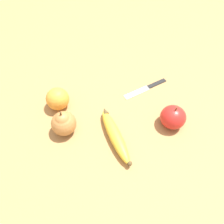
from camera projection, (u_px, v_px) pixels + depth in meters
name	position (u px, v px, depth m)	size (l,w,h in m)	color
ground_plane	(116.00, 114.00, 0.76)	(3.00, 3.00, 0.00)	#A87A47
banana	(116.00, 135.00, 0.69)	(0.12, 0.21, 0.04)	gold
orange	(58.00, 99.00, 0.75)	(0.08, 0.08, 0.08)	orange
pear	(64.00, 123.00, 0.69)	(0.08, 0.08, 0.10)	#B2753D
apple	(173.00, 117.00, 0.71)	(0.08, 0.08, 0.09)	red
paring_knife	(147.00, 88.00, 0.84)	(0.17, 0.12, 0.01)	silver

